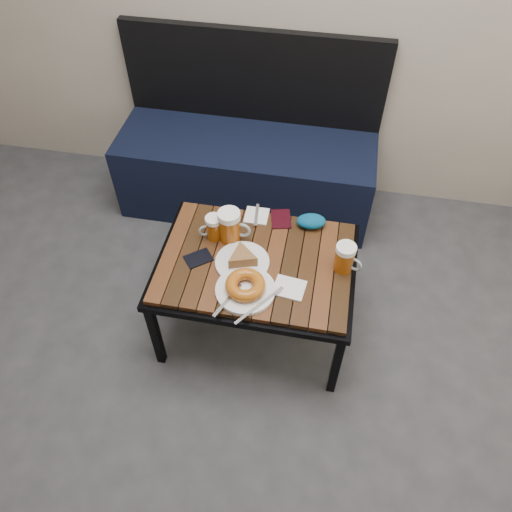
% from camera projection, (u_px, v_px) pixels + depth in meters
% --- Properties ---
extents(bench, '(1.40, 0.50, 0.95)m').
position_uv_depth(bench, '(247.00, 165.00, 2.82)').
color(bench, black).
rests_on(bench, ground).
extents(cafe_table, '(0.84, 0.62, 0.47)m').
position_uv_depth(cafe_table, '(256.00, 267.00, 2.13)').
color(cafe_table, black).
rests_on(cafe_table, ground).
extents(beer_mug_left, '(0.11, 0.09, 0.12)m').
position_uv_depth(beer_mug_left, '(214.00, 227.00, 2.14)').
color(beer_mug_left, '#92430B').
rests_on(beer_mug_left, cafe_table).
extents(beer_mug_centre, '(0.14, 0.10, 0.15)m').
position_uv_depth(beer_mug_centre, '(230.00, 226.00, 2.12)').
color(beer_mug_centre, '#92430B').
rests_on(beer_mug_centre, cafe_table).
extents(beer_mug_right, '(0.13, 0.10, 0.13)m').
position_uv_depth(beer_mug_right, '(345.00, 258.00, 2.02)').
color(beer_mug_right, '#92430B').
rests_on(beer_mug_right, cafe_table).
extents(plate_pie, '(0.23, 0.23, 0.06)m').
position_uv_depth(plate_pie, '(242.00, 260.00, 2.06)').
color(plate_pie, white).
rests_on(plate_pie, cafe_table).
extents(plate_bagel, '(0.27, 0.29, 0.07)m').
position_uv_depth(plate_bagel, '(245.00, 287.00, 1.97)').
color(plate_bagel, white).
rests_on(plate_bagel, cafe_table).
extents(napkin_left, '(0.11, 0.14, 0.01)m').
position_uv_depth(napkin_left, '(257.00, 216.00, 2.26)').
color(napkin_left, white).
rests_on(napkin_left, cafe_table).
extents(napkin_right, '(0.14, 0.12, 0.01)m').
position_uv_depth(napkin_right, '(289.00, 288.00, 1.99)').
color(napkin_right, white).
rests_on(napkin_right, cafe_table).
extents(passport_navy, '(0.13, 0.13, 0.01)m').
position_uv_depth(passport_navy, '(198.00, 258.00, 2.10)').
color(passport_navy, black).
rests_on(passport_navy, cafe_table).
extents(passport_burgundy, '(0.11, 0.14, 0.01)m').
position_uv_depth(passport_burgundy, '(281.00, 219.00, 2.25)').
color(passport_burgundy, black).
rests_on(passport_burgundy, cafe_table).
extents(knit_pouch, '(0.14, 0.10, 0.06)m').
position_uv_depth(knit_pouch, '(311.00, 221.00, 2.21)').
color(knit_pouch, navy).
rests_on(knit_pouch, cafe_table).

